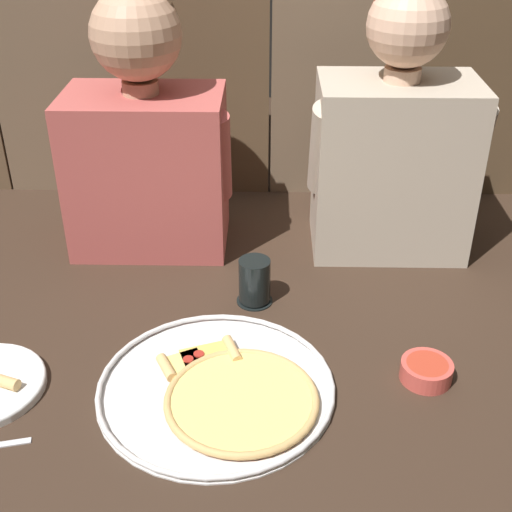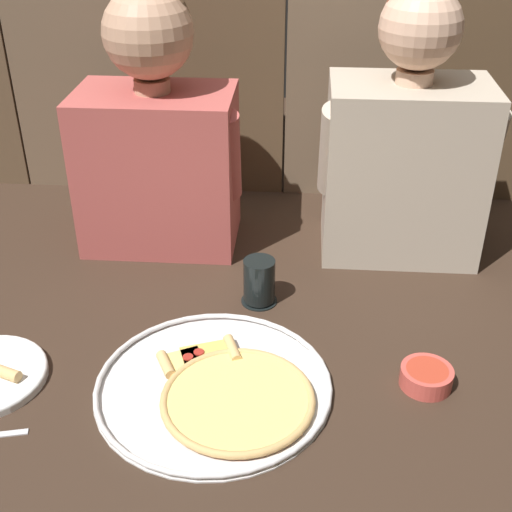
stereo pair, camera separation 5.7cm
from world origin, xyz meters
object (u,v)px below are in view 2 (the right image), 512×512
at_px(drinking_glass, 259,282).
at_px(diner_left, 156,131).
at_px(diner_right, 407,141).
at_px(pizza_tray, 221,389).
at_px(dipping_bowl, 426,376).

height_order(drinking_glass, diner_left, diner_left).
bearing_deg(diner_left, diner_right, -0.09).
distance_m(drinking_glass, diner_left, 0.43).
bearing_deg(pizza_tray, dipping_bowl, 7.82).
xyz_separation_m(pizza_tray, dipping_bowl, (0.37, 0.05, 0.01)).
height_order(drinking_glass, diner_right, diner_right).
xyz_separation_m(drinking_glass, diner_left, (-0.26, 0.26, 0.23)).
bearing_deg(drinking_glass, diner_left, 134.76).
distance_m(pizza_tray, diner_left, 0.65).
relative_size(dipping_bowl, diner_left, 0.16).
bearing_deg(pizza_tray, diner_left, 110.78).
xyz_separation_m(dipping_bowl, diner_left, (-0.58, 0.50, 0.26)).
bearing_deg(diner_right, dipping_bowl, -89.27).
distance_m(pizza_tray, drinking_glass, 0.30).
height_order(drinking_glass, dipping_bowl, drinking_glass).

